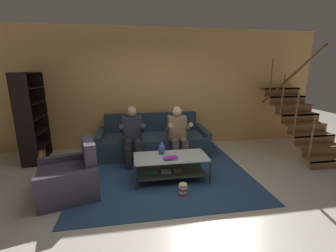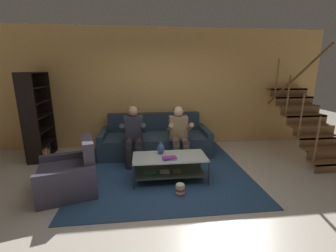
{
  "view_description": "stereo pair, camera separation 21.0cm",
  "coord_description": "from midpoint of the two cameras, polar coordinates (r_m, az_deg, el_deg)",
  "views": [
    {
      "loc": [
        -0.64,
        -3.2,
        1.92
      ],
      "look_at": [
        0.02,
        0.79,
        0.9
      ],
      "focal_mm": 24.0,
      "sensor_mm": 36.0,
      "label": 1
    },
    {
      "loc": [
        -0.43,
        -3.23,
        1.92
      ],
      "look_at": [
        0.02,
        0.79,
        0.9
      ],
      "focal_mm": 24.0,
      "sensor_mm": 36.0,
      "label": 2
    }
  ],
  "objects": [
    {
      "name": "book_stack",
      "position": [
        3.84,
        -0.76,
        -8.12
      ],
      "size": [
        0.26,
        0.17,
        0.04
      ],
      "color": "#6B9DBB",
      "rests_on": "coffee_table"
    },
    {
      "name": "couch",
      "position": [
        5.3,
        -4.97,
        -3.8
      ],
      "size": [
        2.49,
        0.99,
        0.89
      ],
      "color": "#283A49",
      "rests_on": "ground"
    },
    {
      "name": "person_seated_right",
      "position": [
        4.7,
        1.24,
        -1.55
      ],
      "size": [
        0.5,
        0.58,
        1.18
      ],
      "color": "brown",
      "rests_on": "ground"
    },
    {
      "name": "vase",
      "position": [
        4.05,
        -3.13,
        -5.76
      ],
      "size": [
        0.13,
        0.13,
        0.21
      ],
      "color": "#375095",
      "rests_on": "coffee_table"
    },
    {
      "name": "coffee_table",
      "position": [
        4.02,
        -0.89,
        -9.66
      ],
      "size": [
        1.29,
        0.62,
        0.44
      ],
      "color": "#B4C3BA",
      "rests_on": "ground"
    },
    {
      "name": "staircase_run",
      "position": [
        5.98,
        29.73,
        1.86
      ],
      "size": [
        0.98,
        2.02,
        2.38
      ],
      "color": "brown",
      "rests_on": "ground"
    },
    {
      "name": "bookshelf",
      "position": [
        5.59,
        -32.42,
        0.18
      ],
      "size": [
        0.35,
        0.9,
        1.87
      ],
      "color": "black",
      "rests_on": "ground"
    },
    {
      "name": "armchair",
      "position": [
        3.96,
        -24.9,
        -11.8
      ],
      "size": [
        1.04,
        1.06,
        0.86
      ],
      "color": "#413C4E",
      "rests_on": "ground"
    },
    {
      "name": "person_seated_left",
      "position": [
        4.63,
        -10.3,
        -1.9
      ],
      "size": [
        0.5,
        0.58,
        1.2
      ],
      "color": "#2D2829",
      "rests_on": "ground"
    },
    {
      "name": "popcorn_tub",
      "position": [
        3.67,
        2.13,
        -15.65
      ],
      "size": [
        0.14,
        0.14,
        0.2
      ],
      "color": "red",
      "rests_on": "ground"
    },
    {
      "name": "area_rug",
      "position": [
        4.65,
        -2.97,
        -10.21
      ],
      "size": [
        3.15,
        3.33,
        0.01
      ],
      "color": "navy",
      "rests_on": "ground"
    },
    {
      "name": "ground",
      "position": [
        3.79,
        0.04,
        -16.33
      ],
      "size": [
        16.8,
        16.8,
        0.0
      ],
      "primitive_type": "plane",
      "color": "beige"
    },
    {
      "name": "back_partition",
      "position": [
        5.72,
        -4.07,
        9.39
      ],
      "size": [
        8.4,
        0.12,
        2.9
      ],
      "primitive_type": "cube",
      "color": "tan",
      "rests_on": "ground"
    }
  ]
}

